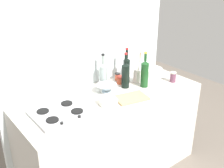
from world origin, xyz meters
name	(u,v)px	position (x,y,z in m)	size (l,w,h in m)	color
counter_block	(112,136)	(0.00, 0.00, 0.45)	(1.80, 0.70, 0.90)	beige
backsplash_panel	(89,65)	(0.00, 0.38, 1.10)	(1.90, 0.06, 2.19)	silver
stovetop_hob	(60,113)	(-0.55, -0.01, 0.91)	(0.44, 0.38, 0.04)	#B2B2B7
plate_stack	(151,72)	(0.63, 0.11, 0.95)	(0.25, 0.25, 0.09)	white
wine_bottle_leftmost	(103,74)	(0.08, 0.24, 1.03)	(0.08, 0.08, 0.33)	gray
wine_bottle_mid_left	(127,69)	(0.33, 0.18, 1.04)	(0.07, 0.07, 0.36)	black
wine_bottle_mid_right	(125,75)	(0.22, 0.07, 1.04)	(0.08, 0.08, 0.36)	black
wine_bottle_rightmost	(145,73)	(0.39, -0.03, 1.04)	(0.08, 0.08, 0.36)	#19471E
mixing_bowl	(107,88)	(0.01, 0.09, 0.94)	(0.20, 0.20, 0.08)	silver
butter_dish	(108,101)	(-0.13, -0.11, 0.93)	(0.15, 0.11, 0.05)	silver
utensil_crock	(138,75)	(0.42, 0.10, 0.98)	(0.09, 0.09, 0.32)	silver
condiment_jar_front	(117,77)	(0.27, 0.26, 0.94)	(0.05, 0.05, 0.08)	#C64C2D
condiment_jar_rear	(173,77)	(0.70, -0.13, 0.95)	(0.06, 0.06, 0.11)	#66384C
condiment_jar_spare	(120,80)	(0.24, 0.17, 0.94)	(0.08, 0.08, 0.08)	#C64C2D
cutting_board	(131,98)	(0.10, -0.16, 0.91)	(0.29, 0.19, 0.02)	tan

